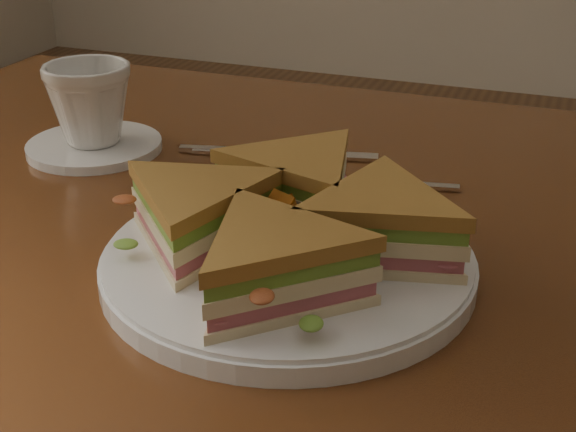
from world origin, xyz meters
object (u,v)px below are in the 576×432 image
at_px(table, 322,311).
at_px(spoon, 320,177).
at_px(knife, 271,154).
at_px(saucer, 95,146).
at_px(coffee_cup, 90,104).
at_px(plate, 288,264).
at_px(sandwich_wedges, 288,222).

height_order(table, spoon, spoon).
distance_m(table, spoon, 0.13).
bearing_deg(table, knife, 128.50).
bearing_deg(saucer, table, -14.50).
relative_size(knife, coffee_cup, 2.29).
distance_m(table, plate, 0.15).
bearing_deg(table, spoon, 110.90).
xyz_separation_m(spoon, knife, (-0.07, 0.05, -0.00)).
bearing_deg(sandwich_wedges, saucer, 148.71).
bearing_deg(coffee_cup, spoon, 5.55).
bearing_deg(knife, sandwich_wedges, -78.95).
bearing_deg(saucer, knife, 15.96).
bearing_deg(plate, table, 92.29).
bearing_deg(sandwich_wedges, spoon, 100.70).
relative_size(table, saucer, 8.23).
relative_size(sandwich_wedges, saucer, 2.17).
xyz_separation_m(table, plate, (0.00, -0.10, 0.11)).
relative_size(saucer, coffee_cup, 1.58).
distance_m(saucer, coffee_cup, 0.05).
relative_size(table, plate, 4.09).
bearing_deg(saucer, plate, -31.29).
bearing_deg(plate, coffee_cup, 148.71).
bearing_deg(sandwich_wedges, coffee_cup, 148.71).
xyz_separation_m(sandwich_wedges, saucer, (-0.29, 0.18, -0.04)).
bearing_deg(coffee_cup, table, -10.08).
relative_size(table, knife, 5.66).
height_order(plate, coffee_cup, coffee_cup).
height_order(sandwich_wedges, saucer, sandwich_wedges).
xyz_separation_m(table, sandwich_wedges, (0.00, -0.10, 0.14)).
xyz_separation_m(saucer, coffee_cup, (0.00, 0.00, 0.05)).
bearing_deg(saucer, spoon, 1.14).
xyz_separation_m(spoon, saucer, (-0.26, -0.01, 0.00)).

